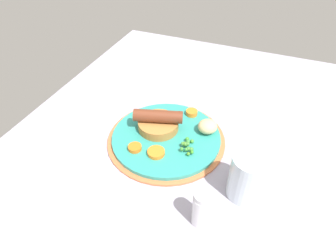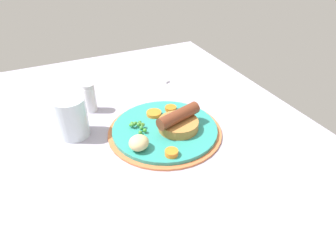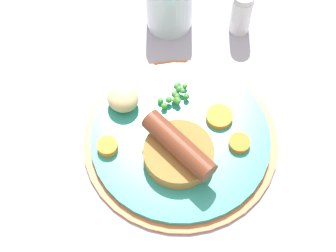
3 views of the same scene
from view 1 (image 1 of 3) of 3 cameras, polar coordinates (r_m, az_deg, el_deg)
name	(u,v)px [view 1 (image 1 of 3)]	position (r cm, az deg, el deg)	size (l,w,h in cm)	color
dining_table	(178,148)	(71.26, 1.86, -4.19)	(110.00, 80.00, 3.00)	#9E99AD
dinner_plate	(167,137)	(70.93, -0.18, -2.12)	(27.68, 27.68, 1.40)	#CC6B3D
sausage_pudding	(158,122)	(70.78, -1.87, 0.77)	(9.66, 11.83, 5.20)	#AD7538
pea_pile	(187,145)	(66.46, 3.63, -3.69)	(5.24, 3.47, 1.79)	green
potato_chunk_0	(208,126)	(70.63, 7.55, -0.09)	(4.61, 4.29, 3.26)	#CCB77F
carrot_slice_0	(156,152)	(65.50, -2.28, -5.06)	(3.82, 3.82, 0.90)	orange
carrot_slice_2	(192,113)	(76.01, 4.67, 2.53)	(2.88, 2.88, 1.19)	orange
carrot_slice_3	(135,148)	(66.88, -6.34, -4.12)	(3.00, 3.00, 0.95)	orange
fork	(48,247)	(58.01, -21.82, -20.58)	(18.00, 1.60, 0.60)	silver
drinking_glass	(248,177)	(58.87, 15.02, -9.28)	(7.25, 7.25, 9.81)	silver
salt_shaker	(201,209)	(54.19, 6.37, -15.38)	(3.24, 3.24, 7.89)	silver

